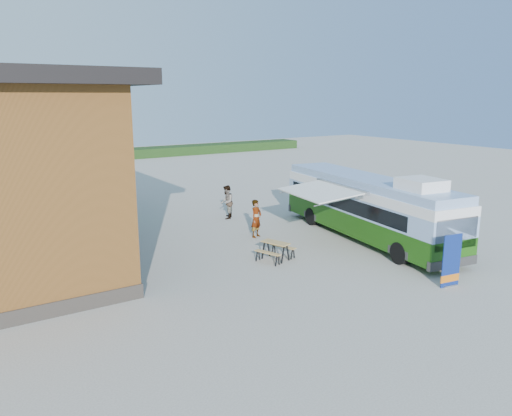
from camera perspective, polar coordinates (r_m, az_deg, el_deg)
ground at (r=20.48m, az=4.51°, el=-6.34°), size 100.00×100.00×0.00m
hedge at (r=57.24m, az=-12.45°, el=6.22°), size 40.00×3.00×1.00m
bus at (r=24.07m, az=12.60°, el=0.31°), size 3.93×11.33×3.41m
awning at (r=22.55m, az=7.67°, el=1.91°), size 2.94×4.18×0.50m
banner at (r=19.09m, az=21.39°, el=-6.13°), size 0.84×0.26×1.93m
picnic_table at (r=20.71m, az=2.25°, el=-4.43°), size 1.65×1.56×0.77m
person_a at (r=23.93m, az=0.03°, el=-1.20°), size 0.78×0.66×1.83m
person_b at (r=27.61m, az=-3.36°, el=0.69°), size 1.10×1.14×1.86m
slurry_tanker at (r=28.79m, az=-20.01°, el=1.40°), size 1.96×6.62×2.44m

